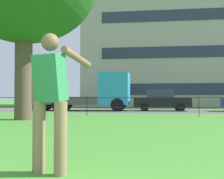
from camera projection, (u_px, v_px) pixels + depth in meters
street_strip at (144, 111)px, 21.23m from camera, size 80.00×6.48×0.01m
park_fence at (142, 103)px, 15.07m from camera, size 39.96×0.04×1.00m
person_thrower at (50, 98)px, 3.64m from camera, size 0.67×0.74×1.73m
flatbed_truck_right at (95, 94)px, 21.66m from camera, size 7.31×2.43×2.75m
car_black_center at (161, 100)px, 21.26m from camera, size 4.04×1.89×1.54m
apartment_building_background at (209, 28)px, 34.83m from camera, size 27.97×14.13×18.29m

